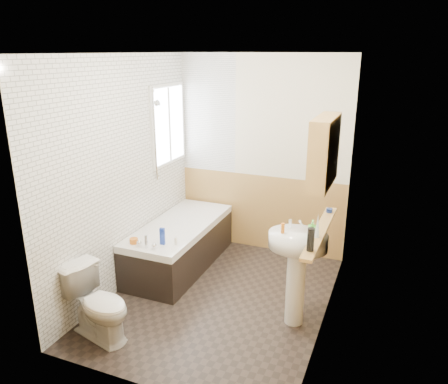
{
  "coord_description": "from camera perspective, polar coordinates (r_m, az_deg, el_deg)",
  "views": [
    {
      "loc": [
        1.6,
        -3.76,
        2.53
      ],
      "look_at": [
        0.0,
        0.15,
        1.15
      ],
      "focal_mm": 35.0,
      "sensor_mm": 36.0,
      "label": 1
    }
  ],
  "objects": [
    {
      "name": "blue_gel",
      "position": [
        4.7,
        -8.05,
        -5.75
      ],
      "size": [
        0.05,
        0.04,
        0.19
      ],
      "primitive_type": "cube",
      "rotation": [
        0.0,
        0.0,
        0.11
      ],
      "color": "#19339E",
      "rests_on": "bathtub"
    },
    {
      "name": "shower_riser",
      "position": [
        5.15,
        -8.94,
        8.48
      ],
      "size": [
        0.1,
        0.07,
        1.09
      ],
      "color": "silver",
      "rests_on": "wall_left"
    },
    {
      "name": "foam_can",
      "position": [
        3.51,
        11.25,
        -6.11
      ],
      "size": [
        0.06,
        0.06,
        0.19
      ],
      "primitive_type": "cylinder",
      "rotation": [
        0.0,
        0.0,
        -0.0
      ],
      "color": "black",
      "rests_on": "pine_shelf"
    },
    {
      "name": "green_bottle",
      "position": [
        3.76,
        12.12,
        -4.32
      ],
      "size": [
        0.05,
        0.05,
        0.21
      ],
      "primitive_type": "cone",
      "rotation": [
        0.0,
        0.0,
        0.3
      ],
      "color": "silver",
      "rests_on": "pine_shelf"
    },
    {
      "name": "clear_bottle",
      "position": [
        4.02,
        7.68,
        -4.71
      ],
      "size": [
        0.04,
        0.04,
        0.1
      ],
      "primitive_type": "cylinder",
      "rotation": [
        0.0,
        0.0,
        0.13
      ],
      "color": "orange",
      "rests_on": "sink"
    },
    {
      "name": "wall_left",
      "position": [
        4.8,
        -13.06,
        2.17
      ],
      "size": [
        0.02,
        2.8,
        2.5
      ],
      "primitive_type": "cube",
      "color": "beige",
      "rests_on": "ground"
    },
    {
      "name": "pine_shelf",
      "position": [
        3.96,
        12.46,
        -5.04
      ],
      "size": [
        0.1,
        1.24,
        0.03
      ],
      "primitive_type": "cube",
      "color": "tan",
      "rests_on": "wall_right"
    },
    {
      "name": "tile_return_back",
      "position": [
        5.7,
        -2.09,
        10.22
      ],
      "size": [
        0.75,
        0.01,
        1.5
      ],
      "primitive_type": "cube",
      "color": "white",
      "rests_on": "wall_back"
    },
    {
      "name": "ceiling",
      "position": [
        4.08,
        -0.84,
        17.69
      ],
      "size": [
        2.8,
        2.8,
        0.0
      ],
      "primitive_type": "plane",
      "rotation": [
        3.14,
        0.0,
        0.0
      ],
      "color": "white",
      "rests_on": "ground"
    },
    {
      "name": "medicine_cabinet",
      "position": [
        3.8,
        12.91,
        5.15
      ],
      "size": [
        0.17,
        0.66,
        0.6
      ],
      "color": "tan",
      "rests_on": "wall_right"
    },
    {
      "name": "wainscot_right",
      "position": [
        4.3,
        13.0,
        -10.57
      ],
      "size": [
        0.01,
        2.8,
        1.0
      ],
      "primitive_type": "cube",
      "color": "tan",
      "rests_on": "wall_right"
    },
    {
      "name": "wall_back",
      "position": [
        5.56,
        4.93,
        4.72
      ],
      "size": [
        2.2,
        0.02,
        2.5
      ],
      "primitive_type": "cube",
      "color": "beige",
      "rests_on": "ground"
    },
    {
      "name": "tile_cladding_left",
      "position": [
        4.79,
        -12.84,
        2.15
      ],
      "size": [
        0.01,
        2.8,
        2.5
      ],
      "primitive_type": "cube",
      "color": "white",
      "rests_on": "wall_left"
    },
    {
      "name": "bathtub",
      "position": [
        5.36,
        -5.78,
        -6.73
      ],
      "size": [
        0.7,
        1.66,
        0.69
      ],
      "color": "black",
      "rests_on": "floor"
    },
    {
      "name": "window",
      "position": [
        5.48,
        -7.23,
        8.71
      ],
      "size": [
        0.03,
        0.79,
        0.99
      ],
      "color": "white",
      "rests_on": "wall_left"
    },
    {
      "name": "wall_right",
      "position": [
        4.0,
        14.06,
        -1.12
      ],
      "size": [
        0.02,
        2.8,
        2.5
      ],
      "primitive_type": "cube",
      "color": "beige",
      "rests_on": "ground"
    },
    {
      "name": "wainscot_front",
      "position": [
        3.5,
        -10.03,
        -17.61
      ],
      "size": [
        2.2,
        0.01,
        1.0
      ],
      "primitive_type": "cube",
      "color": "tan",
      "rests_on": "wall_front"
    },
    {
      "name": "wainscot_back",
      "position": [
        5.76,
        4.67,
        -2.61
      ],
      "size": [
        2.2,
        0.01,
        1.0
      ],
      "primitive_type": "cube",
      "color": "tan",
      "rests_on": "wall_back"
    },
    {
      "name": "sink",
      "position": [
        4.16,
        9.5,
        -8.75
      ],
      "size": [
        0.55,
        0.44,
        1.05
      ],
      "rotation": [
        0.0,
        0.0,
        -0.16
      ],
      "color": "white",
      "rests_on": "floor"
    },
    {
      "name": "wall_front",
      "position": [
        3.11,
        -10.99,
        -6.51
      ],
      "size": [
        2.2,
        0.02,
        2.5
      ],
      "primitive_type": "cube",
      "color": "beige",
      "rests_on": "ground"
    },
    {
      "name": "toilet",
      "position": [
        4.24,
        -16.06,
        -13.9
      ],
      "size": [
        0.75,
        0.54,
        0.67
      ],
      "primitive_type": "imported",
      "rotation": [
        0.0,
        0.0,
        1.31
      ],
      "color": "white",
      "rests_on": "floor"
    },
    {
      "name": "floor",
      "position": [
        4.8,
        -0.7,
        -13.69
      ],
      "size": [
        2.8,
        2.8,
        0.0
      ],
      "primitive_type": "plane",
      "color": "black",
      "rests_on": "ground"
    },
    {
      "name": "cream_jar",
      "position": [
        4.8,
        -11.7,
        -6.27
      ],
      "size": [
        0.11,
        0.11,
        0.06
      ],
      "primitive_type": "cylinder",
      "rotation": [
        0.0,
        0.0,
        -0.19
      ],
      "color": "orange",
      "rests_on": "bathtub"
    },
    {
      "name": "orange_bottle",
      "position": [
        4.69,
        -6.32,
        -6.36
      ],
      "size": [
        0.04,
        0.04,
        0.09
      ],
      "primitive_type": "cylinder",
      "rotation": [
        0.0,
        0.0,
        -0.34
      ],
      "color": "silver",
      "rests_on": "bathtub"
    },
    {
      "name": "soap_bottle",
      "position": [
        3.96,
        11.41,
        -5.38
      ],
      "size": [
        0.1,
        0.18,
        0.08
      ],
      "primitive_type": "imported",
      "rotation": [
        0.0,
        0.0,
        0.17
      ],
      "color": "#59C647",
      "rests_on": "sink"
    },
    {
      "name": "black_jar",
      "position": [
        4.38,
        13.6,
        -2.35
      ],
      "size": [
        0.06,
        0.06,
        0.04
      ],
      "primitive_type": "cylinder",
      "rotation": [
        0.0,
        0.0,
        0.0
      ],
      "color": "navy",
      "rests_on": "pine_shelf"
    }
  ]
}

